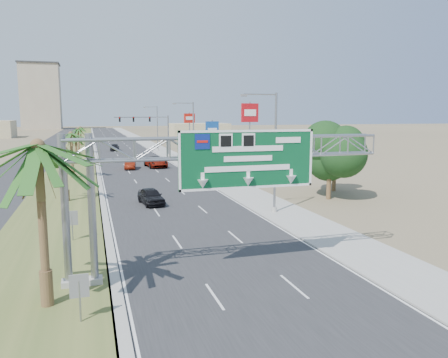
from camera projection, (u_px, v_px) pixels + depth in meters
name	position (u px, v px, depth m)	size (l,w,h in m)	color
road	(118.00, 145.00, 117.96)	(12.00, 300.00, 0.02)	#28282B
sidewalk_right	(150.00, 144.00, 120.41)	(4.00, 300.00, 0.10)	#9E9B93
median_grass	(79.00, 145.00, 115.06)	(7.00, 300.00, 0.12)	#495927
opposing_road	(51.00, 146.00, 113.04)	(8.00, 300.00, 0.02)	#28282B
sign_gantry	(216.00, 158.00, 22.12)	(16.75, 1.24, 7.50)	gray
palm_near	(38.00, 147.00, 17.81)	(5.70, 5.70, 8.35)	brown
palm_row_b	(64.00, 151.00, 40.72)	(3.99, 3.99, 5.95)	brown
palm_row_c	(71.00, 135.00, 55.74)	(3.99, 3.99, 6.75)	brown
palm_row_d	(75.00, 137.00, 72.95)	(3.99, 3.99, 5.45)	brown
palm_row_e	(78.00, 129.00, 90.82)	(3.99, 3.99, 6.15)	brown
palm_row_f	(80.00, 128.00, 114.51)	(3.99, 3.99, 5.75)	brown
streetlight_near	(273.00, 158.00, 36.16)	(3.27, 0.44, 10.00)	gray
streetlight_mid	(192.00, 138.00, 64.53)	(3.27, 0.44, 10.00)	gray
streetlight_far	(157.00, 130.00, 98.57)	(3.27, 0.44, 10.00)	gray
signal_mast	(158.00, 132.00, 82.78)	(10.28, 0.71, 8.00)	gray
store_building	(252.00, 148.00, 82.42)	(18.00, 10.00, 4.00)	tan
oak_near	(330.00, 153.00, 42.19)	(4.50, 4.50, 6.80)	brown
oak_far	(335.00, 156.00, 46.95)	(3.50, 3.50, 5.60)	brown
median_signback_a	(79.00, 290.00, 17.13)	(0.75, 0.08, 2.08)	gray
median_signback_b	(72.00, 220.00, 28.28)	(0.75, 0.08, 2.08)	gray
tower_distant	(41.00, 97.00, 238.51)	(20.00, 16.00, 35.00)	tan
building_distant_right	(199.00, 130.00, 154.65)	(20.00, 12.00, 5.00)	tan
car_left_lane	(151.00, 196.00, 40.24)	(1.78, 4.42, 1.51)	black
car_mid_lane	(130.00, 164.00, 66.12)	(1.55, 4.44, 1.46)	#671709
car_right_lane	(156.00, 162.00, 68.28)	(2.75, 5.96, 1.66)	gray
car_far	(115.00, 148.00, 99.08)	(1.98, 4.88, 1.42)	black
pole_sign_red_near	(250.00, 118.00, 56.61)	(2.42, 0.63, 9.84)	gray
pole_sign_blue	(212.00, 133.00, 64.72)	(2.02, 0.46, 7.40)	gray
pole_sign_red_far	(189.00, 122.00, 82.57)	(2.20, 0.85, 8.59)	gray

